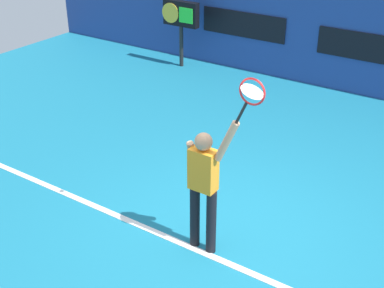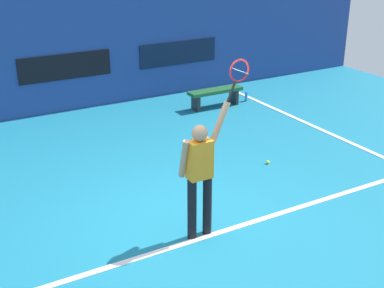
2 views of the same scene
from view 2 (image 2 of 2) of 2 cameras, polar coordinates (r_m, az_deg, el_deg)
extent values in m
plane|color=teal|center=(8.05, -0.36, -8.25)|extent=(18.00, 18.00, 0.00)
cube|color=navy|center=(12.72, -14.01, 11.34)|extent=(18.00, 0.20, 3.60)
cube|color=black|center=(12.76, -13.56, 8.14)|extent=(2.20, 0.03, 0.60)
cube|color=#0C1933|center=(13.86, -1.48, 9.83)|extent=(2.20, 0.03, 0.60)
cube|color=white|center=(7.65, 1.64, -9.99)|extent=(10.00, 0.10, 0.01)
cube|color=white|center=(11.92, 13.50, 1.67)|extent=(0.10, 7.00, 0.01)
cylinder|color=black|center=(7.41, 0.00, -7.08)|extent=(0.13, 0.13, 0.92)
cylinder|color=black|center=(7.52, 1.66, -6.62)|extent=(0.13, 0.13, 0.92)
cube|color=orange|center=(7.13, 0.83, -1.70)|extent=(0.34, 0.20, 0.55)
sphere|color=tan|center=(6.98, 0.85, 1.19)|extent=(0.22, 0.22, 0.22)
cylinder|color=tan|center=(7.10, 3.04, 2.37)|extent=(0.31, 0.09, 0.57)
cylinder|color=tan|center=(7.09, -0.89, -1.61)|extent=(0.09, 0.23, 0.58)
cylinder|color=black|center=(7.06, 4.30, 5.69)|extent=(0.15, 0.03, 0.29)
torus|color=red|center=(7.05, 5.15, 7.93)|extent=(0.41, 0.02, 0.41)
cylinder|color=silver|center=(7.05, 5.15, 7.93)|extent=(0.25, 0.27, 0.11)
cube|color=#1E592D|center=(12.91, 2.55, 5.79)|extent=(1.40, 0.36, 0.08)
cube|color=#262628|center=(12.71, 0.42, 4.47)|extent=(0.08, 0.32, 0.37)
cube|color=#262628|center=(13.27, 4.55, 5.18)|extent=(0.08, 0.32, 0.37)
cylinder|color=#338CD8|center=(13.50, 5.90, 5.15)|extent=(0.07, 0.07, 0.24)
sphere|color=#CCE033|center=(9.95, 8.21, -1.96)|extent=(0.07, 0.07, 0.07)
camera|label=1|loc=(6.32, 54.73, 16.68)|focal=48.98mm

